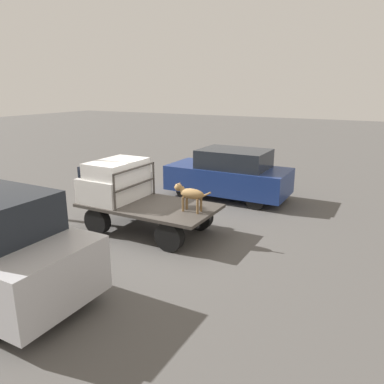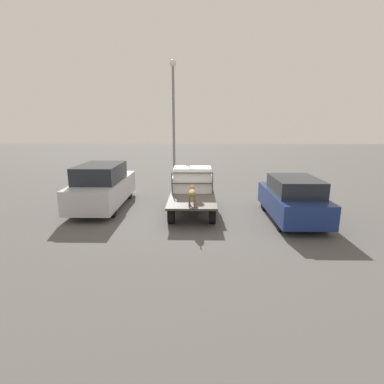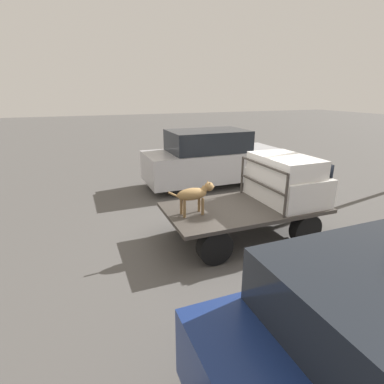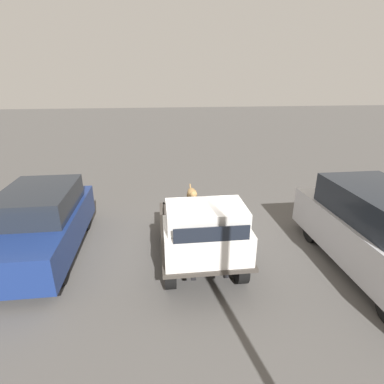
{
  "view_description": "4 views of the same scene",
  "coord_description": "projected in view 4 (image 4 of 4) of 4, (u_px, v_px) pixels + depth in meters",
  "views": [
    {
      "loc": [
        -5.43,
        7.68,
        3.72
      ],
      "look_at": [
        -1.28,
        -0.01,
        1.26
      ],
      "focal_mm": 35.0,
      "sensor_mm": 36.0,
      "label": 1
    },
    {
      "loc": [
        -11.9,
        -0.17,
        3.78
      ],
      "look_at": [
        -1.28,
        -0.01,
        1.26
      ],
      "focal_mm": 28.0,
      "sensor_mm": 36.0,
      "label": 2
    },
    {
      "loc": [
        -3.39,
        -5.42,
        3.22
      ],
      "look_at": [
        -1.28,
        -0.01,
        1.26
      ],
      "focal_mm": 28.0,
      "sensor_mm": 36.0,
      "label": 3
    },
    {
      "loc": [
        6.49,
        -0.94,
        4.28
      ],
      "look_at": [
        -1.28,
        -0.01,
        1.26
      ],
      "focal_mm": 28.0,
      "sensor_mm": 36.0,
      "label": 4
    }
  ],
  "objects": [
    {
      "name": "truck_cab",
      "position": [
        206.0,
        232.0,
        6.2
      ],
      "size": [
        1.24,
        1.75,
        1.06
      ],
      "color": "silver",
      "rests_on": "flatbed_truck"
    },
    {
      "name": "dog",
      "position": [
        192.0,
        195.0,
        8.34
      ],
      "size": [
        1.03,
        0.26,
        0.7
      ],
      "rotation": [
        0.0,
        0.0,
        -0.11
      ],
      "color": "brown",
      "rests_on": "flatbed_truck"
    },
    {
      "name": "ground_plane",
      "position": [
        198.0,
        256.0,
        7.66
      ],
      "size": [
        80.0,
        80.0,
        0.0
      ],
      "primitive_type": "plane",
      "color": "#514F4C"
    },
    {
      "name": "parked_pickup_far",
      "position": [
        381.0,
        234.0,
        6.77
      ],
      "size": [
        4.85,
        1.9,
        1.96
      ],
      "rotation": [
        0.0,
        0.0,
        0.06
      ],
      "color": "black",
      "rests_on": "ground"
    },
    {
      "name": "parked_sedan",
      "position": [
        41.0,
        223.0,
        7.5
      ],
      "size": [
        4.12,
        1.82,
        1.71
      ],
      "rotation": [
        0.0,
        0.0,
        -0.15
      ],
      "color": "black",
      "rests_on": "ground"
    },
    {
      "name": "truck_headboard",
      "position": [
        201.0,
        214.0,
        6.78
      ],
      "size": [
        0.04,
        1.75,
        0.93
      ],
      "color": "#3D3833",
      "rests_on": "flatbed_truck"
    },
    {
      "name": "flatbed_truck",
      "position": [
        199.0,
        237.0,
        7.46
      ],
      "size": [
        3.55,
        1.87,
        0.77
      ],
      "color": "black",
      "rests_on": "ground"
    }
  ]
}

